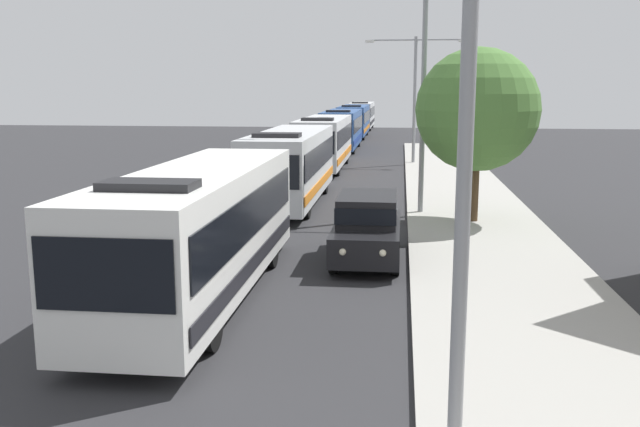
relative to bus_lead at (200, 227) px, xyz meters
name	(u,v)px	position (x,y,z in m)	size (l,w,h in m)	color
bus_lead	(200,227)	(0.00, 0.00, 0.00)	(2.58, 10.61, 3.21)	silver
bus_second_in_line	(291,164)	(0.00, 13.37, 0.00)	(2.58, 10.66, 3.21)	silver
bus_middle	(324,141)	(0.00, 26.09, 0.00)	(2.58, 10.70, 3.21)	silver
bus_fourth_in_line	(342,128)	(0.00, 38.82, 0.00)	(2.58, 11.05, 3.21)	#284C8C
bus_rear	(354,120)	(0.00, 52.36, 0.00)	(2.58, 11.29, 3.21)	#284C8C
bus_tail_end	(362,114)	(0.00, 65.75, 0.00)	(2.58, 11.40, 3.21)	silver
white_suv	(367,225)	(3.70, 3.95, -0.66)	(1.86, 4.58, 1.90)	black
streetlamp_near	(467,93)	(5.40, -6.54, 3.16)	(5.27, 0.28, 7.66)	gray
streetlamp_mid	(424,67)	(5.40, 11.28, 3.93)	(6.38, 0.28, 8.97)	gray
streetlamp_far	(415,85)	(5.40, 29.10, 3.30)	(6.28, 0.28, 7.80)	gray
roadside_tree	(477,110)	(7.24, 9.63, 2.42)	(4.33, 4.33, 6.13)	#4C3823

